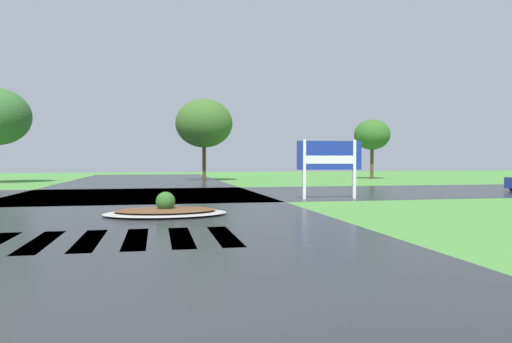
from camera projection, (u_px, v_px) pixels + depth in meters
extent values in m
cube|color=#232628|center=(127.00, 214.00, 13.99)|extent=(11.26, 80.00, 0.01)
cube|color=#232628|center=(137.00, 195.00, 21.90)|extent=(90.00, 10.13, 0.01)
cube|color=white|center=(41.00, 242.00, 9.32)|extent=(0.45, 2.81, 0.01)
cube|color=white|center=(89.00, 240.00, 9.50)|extent=(0.45, 2.81, 0.01)
cube|color=white|center=(136.00, 239.00, 9.68)|extent=(0.45, 2.81, 0.01)
cube|color=white|center=(181.00, 237.00, 9.87)|extent=(0.45, 2.81, 0.01)
cube|color=white|center=(224.00, 236.00, 10.05)|extent=(0.45, 2.81, 0.01)
cube|color=white|center=(354.00, 169.00, 19.76)|extent=(0.13, 0.13, 2.43)
cube|color=white|center=(304.00, 169.00, 19.45)|extent=(0.13, 0.13, 2.43)
cube|color=navy|center=(329.00, 155.00, 19.59)|extent=(2.72, 0.23, 1.18)
cube|color=white|center=(329.00, 160.00, 19.60)|extent=(2.07, 0.21, 0.33)
ellipsoid|color=#9E9B93|center=(166.00, 213.00, 13.84)|extent=(3.54, 2.30, 0.12)
ellipsoid|color=brown|center=(166.00, 210.00, 13.84)|extent=(2.90, 1.89, 0.10)
sphere|color=#2D6023|center=(166.00, 201.00, 13.84)|extent=(0.56, 0.56, 0.56)
cylinder|color=#4C3823|center=(204.00, 162.00, 37.00)|extent=(0.28, 0.28, 2.90)
ellipsoid|color=#375E24|center=(204.00, 123.00, 36.93)|extent=(4.39, 4.39, 3.73)
cylinder|color=#4C3823|center=(372.00, 163.00, 40.81)|extent=(0.28, 0.28, 2.71)
ellipsoid|color=#306022|center=(372.00, 135.00, 40.75)|extent=(3.04, 3.04, 2.58)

